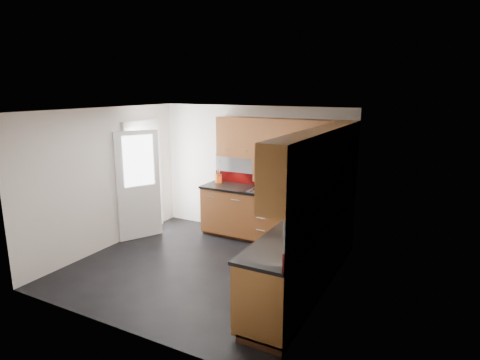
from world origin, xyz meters
The scene contains 14 objects.
room centered at (0.00, 0.00, 1.50)m, with size 4.00×3.80×2.64m.
base_cabinets centered at (1.07, 0.72, 0.44)m, with size 2.70×3.20×0.95m.
countertop centered at (1.05, 0.70, 0.92)m, with size 2.72×3.22×0.04m.
backsplash centered at (1.28, 0.93, 1.21)m, with size 2.70×3.20×0.54m.
upper_cabinets centered at (1.23, 0.78, 1.84)m, with size 2.50×3.20×0.72m.
extractor_hood centered at (0.45, 1.64, 1.28)m, with size 0.60×0.33×0.40m, color brown.
glass_cabinet centered at (1.71, 1.07, 1.87)m, with size 0.32×0.80×0.66m.
back_door centered at (-1.78, 0.75, 1.03)m, with size 0.42×1.19×2.04m.
gas_hob centered at (0.45, 1.47, 0.96)m, with size 0.61×0.53×0.05m.
utensil_pot centered at (-0.65, 1.62, 1.04)m, with size 0.13×0.13×0.46m.
toaster centered at (1.75, 1.57, 1.03)m, with size 0.28×0.19×0.19m.
food_processor centered at (1.68, 0.22, 1.06)m, with size 0.16×0.16×0.27m.
paper_towel centered at (1.64, 0.21, 1.05)m, with size 0.11×0.11×0.22m, color white.
orange_cloth centered at (1.59, 1.08, 0.95)m, with size 0.12×0.11×0.01m, color #D95318.
Camera 1 is at (3.20, -4.79, 2.70)m, focal length 30.00 mm.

